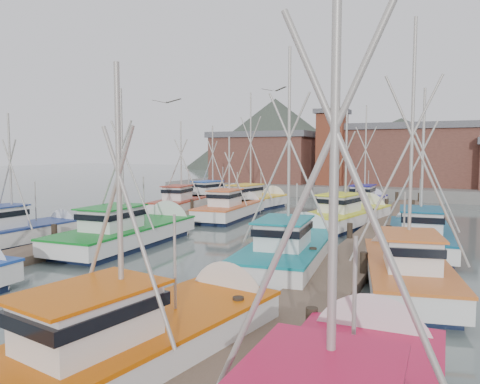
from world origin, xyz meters
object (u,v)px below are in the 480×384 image
at_px(boat_4, 133,232).
at_px(boat_8, 233,209).
at_px(lookout_tower, 332,147).
at_px(boat_1, 147,339).
at_px(boat_12, 255,202).

xyz_separation_m(boat_4, boat_8, (0.52, 11.28, -0.01)).
height_order(lookout_tower, boat_4, lookout_tower).
relative_size(boat_1, boat_12, 0.88).
bearing_deg(boat_12, boat_8, -75.78).
bearing_deg(boat_12, lookout_tower, 88.86).
height_order(boat_1, boat_4, boat_4).
relative_size(lookout_tower, boat_12, 0.79).
relative_size(boat_1, boat_8, 1.07).
bearing_deg(boat_4, boat_12, 87.26).
bearing_deg(boat_1, boat_12, 117.82).
relative_size(lookout_tower, boat_8, 0.96).
bearing_deg(boat_1, boat_8, 120.67).
bearing_deg(lookout_tower, boat_1, -81.37).
bearing_deg(boat_4, lookout_tower, 82.50).
relative_size(boat_1, boat_4, 0.92).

